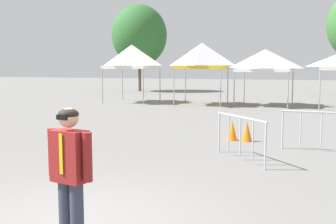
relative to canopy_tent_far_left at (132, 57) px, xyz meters
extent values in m
plane|color=slate|center=(7.81, -18.56, -2.90)|extent=(140.00, 140.00, 0.00)
cylinder|color=#9E9EA3|center=(-1.39, -1.38, -1.73)|extent=(0.06, 0.06, 2.34)
cylinder|color=#9E9EA3|center=(1.38, -1.39, -1.73)|extent=(0.06, 0.06, 2.34)
cylinder|color=#9E9EA3|center=(-1.38, 1.39, -1.73)|extent=(0.06, 0.06, 2.34)
cylinder|color=#9E9EA3|center=(1.39, 1.38, -1.73)|extent=(0.06, 0.06, 2.34)
pyramid|color=white|center=(0.00, 0.00, 0.10)|extent=(2.91, 2.91, 1.33)
cube|color=white|center=(0.00, 0.00, -0.66)|extent=(2.88, 2.88, 0.20)
cylinder|color=#9E9EA3|center=(3.37, -1.56, -1.73)|extent=(0.06, 0.06, 2.35)
cylinder|color=#9E9EA3|center=(6.08, -1.42, -1.73)|extent=(0.06, 0.06, 2.35)
cylinder|color=#9E9EA3|center=(3.23, 1.15, -1.73)|extent=(0.06, 0.06, 2.35)
cylinder|color=#9E9EA3|center=(5.94, 1.29, -1.73)|extent=(0.06, 0.06, 2.35)
pyramid|color=white|center=(4.65, -0.13, 0.11)|extent=(3.00, 3.00, 1.33)
cube|color=yellow|center=(4.65, -0.13, -0.66)|extent=(2.97, 2.97, 0.20)
cylinder|color=#9E9EA3|center=(6.75, -0.90, -1.81)|extent=(0.06, 0.06, 2.18)
cylinder|color=#9E9EA3|center=(9.67, -0.99, -1.81)|extent=(0.06, 0.06, 2.18)
cylinder|color=#9E9EA3|center=(6.84, 2.03, -1.81)|extent=(0.06, 0.06, 2.18)
cylinder|color=#9E9EA3|center=(9.77, 1.94, -1.81)|extent=(0.06, 0.06, 2.18)
pyramid|color=white|center=(8.26, 0.52, -0.18)|extent=(3.17, 3.17, 1.10)
cube|color=white|center=(8.26, 0.52, -0.83)|extent=(3.14, 3.14, 0.20)
cylinder|color=#9E9EA3|center=(11.26, -1.25, -1.76)|extent=(0.06, 0.06, 2.28)
cylinder|color=#9E9EA3|center=(11.29, 2.11, -1.76)|extent=(0.06, 0.06, 2.28)
cylinder|color=#33384C|center=(8.21, -19.42, -2.44)|extent=(0.16, 0.16, 0.92)
cylinder|color=#33384C|center=(8.38, -19.45, -2.44)|extent=(0.16, 0.16, 0.92)
cube|color=maroon|center=(8.29, -19.44, -1.68)|extent=(0.46, 0.31, 0.60)
cylinder|color=maroon|center=(8.03, -19.39, -1.66)|extent=(0.11, 0.11, 0.56)
cylinder|color=maroon|center=(8.56, -19.49, -1.66)|extent=(0.11, 0.11, 0.56)
sphere|color=#D8A884|center=(8.29, -19.44, -1.24)|extent=(0.23, 0.23, 0.23)
ellipsoid|color=black|center=(8.29, -19.44, -1.20)|extent=(0.23, 0.23, 0.14)
cube|color=black|center=(8.27, -19.54, -1.22)|extent=(0.15, 0.05, 0.06)
cube|color=yellow|center=(8.27, -19.57, -1.63)|extent=(0.05, 0.02, 0.46)
cylinder|color=brown|center=(-4.44, 11.17, -1.33)|extent=(0.28, 0.28, 3.15)
ellipsoid|color=#2D662D|center=(-4.44, 11.17, 2.29)|extent=(5.12, 5.12, 5.64)
cylinder|color=#B7BABF|center=(11.16, -12.04, -1.85)|extent=(2.10, 0.11, 0.05)
cylinder|color=#B7BABF|center=(10.16, -12.01, -2.38)|extent=(0.04, 0.04, 1.05)
cylinder|color=#B7BABF|center=(11.16, -12.04, -2.32)|extent=(0.04, 0.04, 0.92)
cylinder|color=#B7BABF|center=(10.64, -12.02, -2.32)|extent=(0.04, 0.04, 0.92)
cylinder|color=#B7BABF|center=(9.30, -13.79, -1.85)|extent=(1.46, 1.57, 0.05)
cylinder|color=#B7BABF|center=(9.98, -14.52, -2.38)|extent=(0.04, 0.04, 1.05)
cylinder|color=#B7BABF|center=(8.62, -13.06, -2.38)|extent=(0.04, 0.04, 1.05)
cylinder|color=#B7BABF|center=(9.66, -14.17, -2.32)|extent=(0.04, 0.04, 0.92)
cylinder|color=#B7BABF|center=(9.30, -13.79, -2.32)|extent=(0.04, 0.04, 0.92)
cylinder|color=#B7BABF|center=(8.95, -13.40, -2.32)|extent=(0.04, 0.04, 0.92)
cone|color=orange|center=(9.08, -11.26, -2.59)|extent=(0.32, 0.32, 0.62)
cone|color=orange|center=(8.63, -11.22, -2.60)|extent=(0.32, 0.32, 0.60)
camera|label=1|loc=(10.90, -23.29, -0.67)|focal=42.66mm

